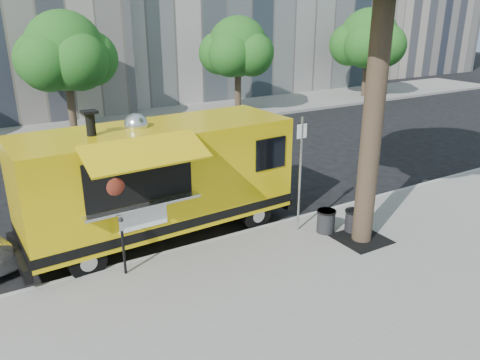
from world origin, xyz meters
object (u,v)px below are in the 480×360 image
at_px(far_tree_c, 238,47).
at_px(trash_bin_left, 326,220).
at_px(parking_meter, 123,239).
at_px(far_tree_d, 369,38).
at_px(trash_bin_right, 354,220).
at_px(sign_post, 300,168).
at_px(food_truck, 158,178).
at_px(far_tree_b, 65,51).

relative_size(far_tree_c, trash_bin_left, 8.68).
height_order(parking_meter, trash_bin_left, parking_meter).
bearing_deg(far_tree_c, far_tree_d, 1.15).
relative_size(trash_bin_left, trash_bin_right, 1.03).
relative_size(sign_post, food_truck, 0.42).
xyz_separation_m(food_truck, trash_bin_left, (3.65, -2.18, -1.16)).
distance_m(far_tree_d, trash_bin_right, 21.63).
bearing_deg(parking_meter, far_tree_d, 33.60).
relative_size(food_truck, trash_bin_right, 12.26).
height_order(parking_meter, food_truck, food_truck).
height_order(sign_post, parking_meter, sign_post).
bearing_deg(far_tree_b, far_tree_c, -1.91).
distance_m(far_tree_d, parking_meter, 25.38).
xyz_separation_m(far_tree_c, food_truck, (-9.55, -12.23, -2.09)).
relative_size(far_tree_b, sign_post, 1.83).
bearing_deg(sign_post, parking_meter, 177.48).
xyz_separation_m(far_tree_d, sign_post, (-16.45, -14.15, -2.04)).
height_order(far_tree_b, far_tree_c, far_tree_b).
distance_m(parking_meter, trash_bin_left, 5.17).
relative_size(far_tree_b, parking_meter, 4.12).
xyz_separation_m(parking_meter, trash_bin_left, (5.10, -0.66, -0.51)).
distance_m(far_tree_d, sign_post, 21.79).
relative_size(food_truck, trash_bin_left, 11.86).
bearing_deg(trash_bin_right, food_truck, 149.67).
height_order(far_tree_d, trash_bin_right, far_tree_d).
relative_size(far_tree_d, parking_meter, 4.23).
xyz_separation_m(trash_bin_left, trash_bin_right, (0.65, -0.34, -0.01)).
bearing_deg(far_tree_b, parking_meter, -98.10).
xyz_separation_m(far_tree_b, food_truck, (-0.55, -12.53, -2.20)).
distance_m(far_tree_c, far_tree_d, 10.00).
bearing_deg(far_tree_d, food_truck, -147.55).
bearing_deg(parking_meter, trash_bin_left, -7.40).
xyz_separation_m(food_truck, trash_bin_right, (4.30, -2.52, -1.17)).
bearing_deg(trash_bin_right, trash_bin_left, 152.60).
xyz_separation_m(far_tree_d, trash_bin_right, (-15.25, -14.95, -3.43)).
relative_size(sign_post, trash_bin_right, 5.17).
bearing_deg(far_tree_b, far_tree_d, -0.30).
distance_m(far_tree_c, sign_post, 15.48).
height_order(far_tree_c, sign_post, far_tree_c).
height_order(far_tree_d, trash_bin_left, far_tree_d).
bearing_deg(far_tree_d, trash_bin_left, -137.42).
bearing_deg(trash_bin_left, food_truck, 149.17).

